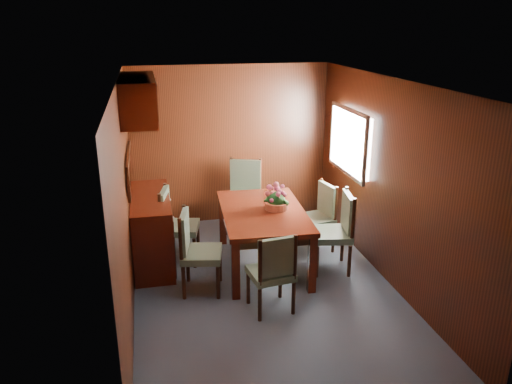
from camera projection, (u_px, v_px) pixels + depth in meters
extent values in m
plane|color=#3F4A57|center=(264.00, 288.00, 5.90)|extent=(4.50, 4.50, 0.00)
cube|color=black|center=(125.00, 202.00, 5.20)|extent=(0.02, 4.50, 2.40)
cube|color=black|center=(390.00, 183.00, 5.81)|extent=(0.02, 4.50, 2.40)
cube|color=black|center=(231.00, 145.00, 7.58)|extent=(3.00, 0.02, 2.40)
cube|color=black|center=(341.00, 297.00, 3.43)|extent=(3.00, 0.02, 2.40)
cube|color=black|center=(266.00, 82.00, 5.11)|extent=(3.00, 4.50, 0.02)
cube|color=white|center=(352.00, 141.00, 6.74)|extent=(0.14, 1.10, 0.80)
cube|color=#B2B2B7|center=(348.00, 141.00, 6.73)|extent=(0.04, 1.20, 0.90)
cube|color=black|center=(129.00, 168.00, 6.10)|extent=(0.03, 1.36, 0.41)
cube|color=silver|center=(131.00, 168.00, 6.11)|extent=(0.01, 1.30, 0.35)
cube|color=#330E06|center=(138.00, 98.00, 5.86)|extent=(0.40, 1.40, 0.50)
cube|color=#330E06|center=(152.00, 229.00, 6.42)|extent=(0.48, 1.40, 0.90)
cube|color=#330E06|center=(236.00, 270.00, 5.58)|extent=(0.10, 0.10, 0.70)
cube|color=#330E06|center=(312.00, 265.00, 5.71)|extent=(0.10, 0.10, 0.70)
cube|color=#330E06|center=(223.00, 220.00, 6.97)|extent=(0.10, 0.10, 0.70)
cube|color=#330E06|center=(284.00, 217.00, 7.10)|extent=(0.10, 0.10, 0.70)
cube|color=black|center=(263.00, 218.00, 6.24)|extent=(0.98, 1.55, 0.10)
cube|color=#330E06|center=(263.00, 212.00, 6.21)|extent=(1.11, 1.68, 0.06)
cylinder|color=black|center=(188.00, 266.00, 5.99)|extent=(0.04, 0.04, 0.40)
cylinder|color=black|center=(184.00, 283.00, 5.61)|extent=(0.04, 0.04, 0.40)
cylinder|color=black|center=(220.00, 266.00, 6.00)|extent=(0.04, 0.04, 0.40)
cylinder|color=black|center=(218.00, 283.00, 5.61)|extent=(0.04, 0.04, 0.40)
cube|color=#566E53|center=(202.00, 254.00, 5.72)|extent=(0.53, 0.55, 0.08)
cylinder|color=black|center=(185.00, 226.00, 5.82)|extent=(0.04, 0.04, 0.53)
cylinder|color=black|center=(181.00, 241.00, 5.44)|extent=(0.04, 0.04, 0.53)
cube|color=#566E53|center=(185.00, 232.00, 5.62)|extent=(0.15, 0.43, 0.45)
cylinder|color=black|center=(169.00, 240.00, 6.71)|extent=(0.05, 0.05, 0.40)
cylinder|color=black|center=(164.00, 253.00, 6.33)|extent=(0.05, 0.05, 0.40)
cylinder|color=black|center=(198.00, 240.00, 6.72)|extent=(0.05, 0.05, 0.40)
cylinder|color=black|center=(195.00, 253.00, 6.33)|extent=(0.05, 0.05, 0.40)
cube|color=#566E53|center=(181.00, 228.00, 6.44)|extent=(0.54, 0.56, 0.08)
cylinder|color=black|center=(166.00, 203.00, 6.54)|extent=(0.05, 0.05, 0.54)
cylinder|color=black|center=(160.00, 214.00, 6.15)|extent=(0.05, 0.05, 0.54)
cube|color=#566E53|center=(165.00, 207.00, 6.34)|extent=(0.15, 0.44, 0.45)
cylinder|color=black|center=(349.00, 261.00, 6.10)|extent=(0.05, 0.05, 0.41)
cylinder|color=black|center=(342.00, 246.00, 6.50)|extent=(0.05, 0.05, 0.41)
cylinder|color=black|center=(317.00, 262.00, 6.09)|extent=(0.05, 0.05, 0.41)
cylinder|color=black|center=(312.00, 247.00, 6.49)|extent=(0.05, 0.05, 0.41)
cube|color=#566E53|center=(331.00, 234.00, 6.21)|extent=(0.54, 0.56, 0.08)
cylinder|color=black|center=(353.00, 220.00, 5.93)|extent=(0.05, 0.05, 0.55)
cylinder|color=black|center=(346.00, 207.00, 6.33)|extent=(0.05, 0.05, 0.55)
cube|color=#566E53|center=(348.00, 212.00, 6.12)|extent=(0.14, 0.45, 0.46)
cylinder|color=black|center=(333.00, 239.00, 6.75)|extent=(0.04, 0.04, 0.38)
cylinder|color=black|center=(319.00, 229.00, 7.09)|extent=(0.04, 0.04, 0.38)
cylinder|color=black|center=(309.00, 244.00, 6.62)|extent=(0.04, 0.04, 0.38)
cylinder|color=black|center=(296.00, 233.00, 6.95)|extent=(0.04, 0.04, 0.38)
cube|color=#566E53|center=(315.00, 220.00, 6.77)|extent=(0.50, 0.52, 0.08)
cylinder|color=black|center=(336.00, 205.00, 6.59)|extent=(0.04, 0.04, 0.50)
cylinder|color=black|center=(321.00, 196.00, 6.93)|extent=(0.04, 0.04, 0.50)
cube|color=#566E53|center=(327.00, 199.00, 6.75)|extent=(0.13, 0.41, 0.43)
cylinder|color=black|center=(260.00, 305.00, 5.20)|extent=(0.04, 0.04, 0.37)
cylinder|color=black|center=(293.00, 298.00, 5.32)|extent=(0.04, 0.04, 0.37)
cylinder|color=black|center=(248.00, 288.00, 5.52)|extent=(0.04, 0.04, 0.37)
cylinder|color=black|center=(280.00, 282.00, 5.65)|extent=(0.04, 0.04, 0.37)
cube|color=#566E53|center=(271.00, 273.00, 5.34)|extent=(0.49, 0.48, 0.08)
cylinder|color=black|center=(260.00, 263.00, 5.03)|extent=(0.04, 0.04, 0.50)
cylinder|color=black|center=(295.00, 257.00, 5.15)|extent=(0.04, 0.04, 0.50)
cube|color=#566E53|center=(277.00, 257.00, 5.10)|extent=(0.41, 0.11, 0.42)
cylinder|color=black|center=(260.00, 212.00, 7.64)|extent=(0.05, 0.05, 0.43)
cylinder|color=black|center=(232.00, 211.00, 7.69)|extent=(0.05, 0.05, 0.43)
cylinder|color=black|center=(257.00, 222.00, 7.25)|extent=(0.05, 0.05, 0.43)
cylinder|color=black|center=(228.00, 221.00, 7.30)|extent=(0.05, 0.05, 0.43)
cube|color=#566E53|center=(244.00, 199.00, 7.38)|extent=(0.63, 0.62, 0.09)
cylinder|color=black|center=(260.00, 177.00, 7.47)|extent=(0.05, 0.05, 0.57)
cylinder|color=black|center=(231.00, 176.00, 7.52)|extent=(0.05, 0.05, 0.57)
cube|color=#566E53|center=(246.00, 175.00, 7.47)|extent=(0.46, 0.21, 0.48)
cylinder|color=#B45737|center=(276.00, 205.00, 6.23)|extent=(0.29, 0.29, 0.09)
sphere|color=#1C501A|center=(277.00, 200.00, 6.21)|extent=(0.23, 0.23, 0.23)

